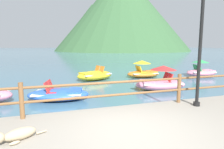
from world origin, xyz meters
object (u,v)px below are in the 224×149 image
lamp_post (201,28)px  pedal_boat_4 (59,94)px  pedal_boat_0 (161,82)px  pedal_boat_3 (95,75)px  dog_resting (17,135)px  pedal_boat_6 (143,72)px  pedal_boat_2 (201,71)px

lamp_post → pedal_boat_4: 5.89m
pedal_boat_0 → lamp_post: bearing=-105.7°
lamp_post → pedal_boat_4: lamp_post is taller
pedal_boat_3 → dog_resting: bearing=-112.9°
lamp_post → pedal_boat_6: lamp_post is taller
dog_resting → pedal_boat_0: size_ratio=0.37×
lamp_post → pedal_boat_0: bearing=74.3°
lamp_post → pedal_boat_4: bearing=138.6°
dog_resting → pedal_boat_3: (3.61, 8.53, -0.21)m
pedal_boat_2 → pedal_boat_6: (-4.20, 0.93, -0.01)m
dog_resting → pedal_boat_4: 4.44m
pedal_boat_0 → pedal_boat_3: size_ratio=1.00×
dog_resting → pedal_boat_6: size_ratio=0.42×
pedal_boat_0 → pedal_boat_6: 4.00m
pedal_boat_6 → lamp_post: bearing=-104.9°
pedal_boat_6 → pedal_boat_3: bearing=179.9°
pedal_boat_4 → pedal_boat_3: bearing=59.1°
lamp_post → pedal_boat_3: size_ratio=1.43×
pedal_boat_2 → dog_resting: bearing=-146.1°
dog_resting → pedal_boat_3: 9.27m
dog_resting → pedal_boat_0: bearing=37.1°
pedal_boat_0 → pedal_boat_3: 4.64m
pedal_boat_3 → lamp_post: bearing=-79.5°
pedal_boat_2 → pedal_boat_4: pedal_boat_2 is taller
lamp_post → dog_resting: size_ratio=3.88×
pedal_boat_3 → pedal_boat_6: (3.51, -0.01, 0.09)m
pedal_boat_0 → pedal_boat_4: bearing=-176.0°
pedal_boat_2 → pedal_boat_3: (-7.71, 0.94, -0.10)m
pedal_boat_3 → pedal_boat_4: size_ratio=1.00×
pedal_boat_4 → pedal_boat_6: bearing=35.0°
pedal_boat_0 → pedal_boat_6: (0.98, 3.88, -0.02)m
dog_resting → pedal_boat_2: size_ratio=0.43×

